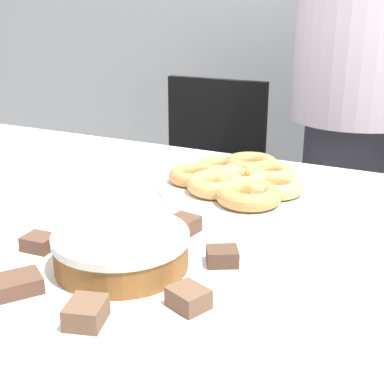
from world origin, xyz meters
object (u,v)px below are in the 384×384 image
office_chair_left (199,208)px  plate_cake (122,269)px  plate_donuts (240,187)px  frosted_cake (121,250)px  person_standing (355,106)px

office_chair_left → plate_cake: (0.40, -1.11, 0.37)m
plate_cake → plate_donuts: same height
plate_cake → plate_donuts: (0.02, 0.42, 0.00)m
plate_donuts → frosted_cake: (-0.02, -0.42, 0.03)m
plate_donuts → plate_cake: bearing=-93.0°
person_standing → office_chair_left: (-0.52, -0.05, -0.42)m
office_chair_left → person_standing: bearing=5.2°
person_standing → plate_cake: (-0.12, -1.15, -0.06)m
person_standing → frosted_cake: person_standing is taller
person_standing → plate_donuts: 0.75m
person_standing → plate_cake: person_standing is taller
person_standing → plate_donuts: size_ratio=4.64×
office_chair_left → plate_donuts: office_chair_left is taller
person_standing → plate_cake: 1.16m
frosted_cake → person_standing: bearing=84.2°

